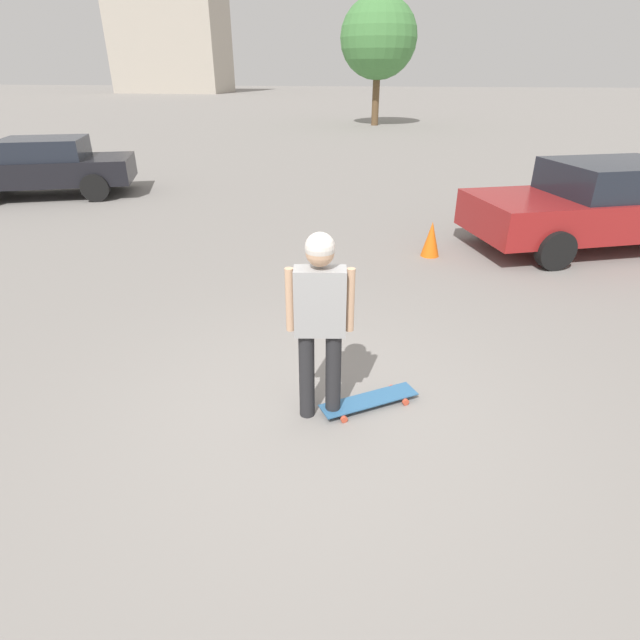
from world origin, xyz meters
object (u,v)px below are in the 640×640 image
traffic_cone (431,239)px  car_parked_far (44,166)px  skateboard (369,400)px  person (320,313)px  car_parked_near (604,204)px

traffic_cone → car_parked_far: bearing=-107.6°
skateboard → car_parked_far: 11.66m
car_parked_far → traffic_cone: size_ratio=7.59×
person → skateboard: (-0.21, 0.44, -0.99)m
person → car_parked_near: bearing=45.6°
person → car_parked_near: size_ratio=0.35×
person → car_parked_near: (-5.81, 4.06, -0.29)m
skateboard → car_parked_near: bearing=-156.8°
skateboard → traffic_cone: bearing=-132.0°
car_parked_near → traffic_cone: size_ratio=8.35×
car_parked_far → traffic_cone: 9.98m
car_parked_near → car_parked_far: size_ratio=1.10×
skateboard → car_parked_near: size_ratio=0.18×
car_parked_near → traffic_cone: (1.08, -2.98, -0.46)m
skateboard → car_parked_far: bearing=-74.3°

